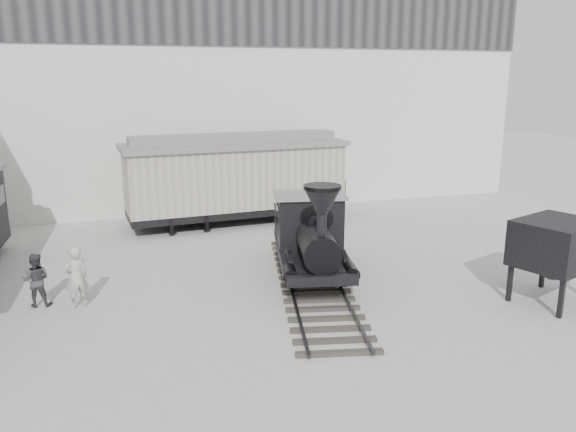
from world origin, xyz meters
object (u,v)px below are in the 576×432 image
object	(u,v)px
locomotive	(311,241)
visitor_a	(76,278)
visitor_b	(36,280)
coal_hopper	(555,249)
boxcar	(236,177)

from	to	relation	value
locomotive	visitor_a	bearing A→B (deg)	-165.01
visitor_b	coal_hopper	xyz separation A→B (m)	(14.63, -4.27, 0.83)
locomotive	visitor_b	bearing A→B (deg)	-168.73
visitor_b	visitor_a	bearing A→B (deg)	164.64
locomotive	boxcar	size ratio (longest dim) A/B	0.99
visitor_a	coal_hopper	bearing A→B (deg)	143.47
visitor_a	visitor_b	size ratio (longest dim) A/B	1.15
visitor_a	coal_hopper	distance (m)	14.03
visitor_a	coal_hopper	size ratio (longest dim) A/B	0.66
visitor_b	coal_hopper	size ratio (longest dim) A/B	0.57
locomotive	visitor_b	distance (m)	8.48
locomotive	coal_hopper	size ratio (longest dim) A/B	3.63
locomotive	boxcar	bearing A→B (deg)	107.85
visitor_a	visitor_b	world-z (taller)	visitor_a
visitor_b	coal_hopper	distance (m)	15.27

